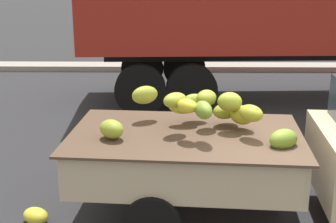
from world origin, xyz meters
The scene contains 2 objects.
curb_strip centered at (0.00, 9.34, 0.08)m, with size 80.00×0.80×0.16m, color gray.
fallen_banana_bunch_near_tailgate centered at (-3.12, 0.05, 0.09)m, with size 0.35×0.26×0.18m, color gold.
Camera 1 is at (-1.43, -5.12, 2.98)m, focal length 50.98 mm.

